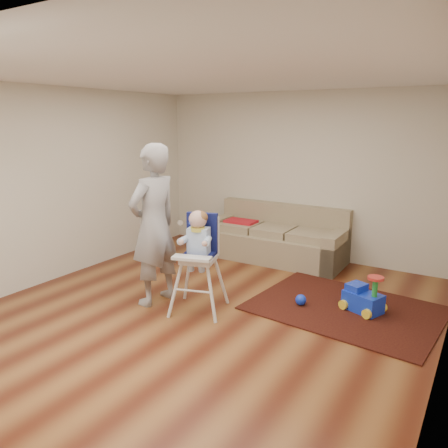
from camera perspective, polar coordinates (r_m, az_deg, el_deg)
The scene contains 9 objects.
ground at distance 5.34m, azimuth -2.31°, elevation -11.37°, with size 5.50×5.50×0.00m, color #4C1E0F.
room_envelope at distance 5.30m, azimuth 0.72°, elevation 9.51°, with size 5.04×5.52×2.72m.
sofa at distance 7.18m, azimuth 6.67°, elevation -1.22°, with size 2.27×0.95×0.87m.
side_table at distance 7.88m, azimuth -0.94°, elevation -1.38°, with size 0.46×0.46×0.46m, color black, non-canonical shape.
area_rug at distance 5.60m, azimuth 15.50°, elevation -10.55°, with size 2.14×1.61×0.02m, color black.
ride_on_toy at distance 5.48m, azimuth 17.78°, elevation -8.45°, with size 0.43×0.31×0.47m, color blue, non-canonical shape.
toy_ball at distance 5.52m, azimuth 10.00°, elevation -9.72°, with size 0.13×0.13×0.13m, color blue.
high_chair at distance 5.17m, azimuth -3.35°, elevation -5.11°, with size 0.72×0.72×1.24m.
adult at distance 5.37m, azimuth -9.16°, elevation -0.18°, with size 0.72×0.47×1.98m, color #969698.
Camera 1 is at (2.73, -4.01, 2.23)m, focal length 35.00 mm.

